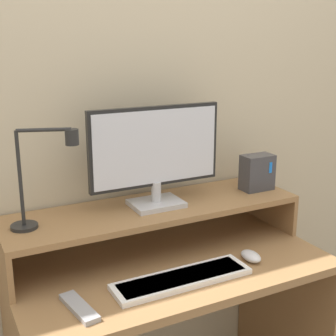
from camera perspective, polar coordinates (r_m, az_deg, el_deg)
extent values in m
cube|color=beige|center=(1.80, -4.40, 7.70)|extent=(6.00, 0.05, 2.50)
cube|color=olive|center=(1.68, 0.37, -11.92)|extent=(1.10, 0.58, 0.03)
cube|color=olive|center=(2.13, 13.81, -17.34)|extent=(0.03, 0.58, 0.71)
cube|color=olive|center=(1.61, -19.51, -10.59)|extent=(0.02, 0.31, 0.15)
cube|color=olive|center=(2.02, 12.34, -4.65)|extent=(0.02, 0.31, 0.15)
cube|color=olive|center=(1.72, -1.66, -4.99)|extent=(1.10, 0.31, 0.02)
cube|color=#BCBCC1|center=(1.71, -1.44, -4.34)|extent=(0.19, 0.14, 0.02)
cylinder|color=#BCBCC1|center=(1.70, -1.45, -2.89)|extent=(0.04, 0.04, 0.07)
cube|color=black|center=(1.66, -1.56, 2.66)|extent=(0.50, 0.02, 0.29)
cube|color=silver|center=(1.65, -1.39, 2.58)|extent=(0.47, 0.01, 0.26)
cylinder|color=black|center=(1.59, -17.11, -6.82)|extent=(0.09, 0.09, 0.01)
cylinder|color=black|center=(1.54, -17.58, -1.28)|extent=(0.01, 0.01, 0.31)
cylinder|color=black|center=(1.49, -14.90, 4.51)|extent=(0.16, 0.06, 0.01)
cylinder|color=black|center=(1.49, -11.64, 3.72)|extent=(0.04, 0.04, 0.05)
cube|color=#3D3D42|center=(1.91, 10.81, -0.53)|extent=(0.13, 0.08, 0.14)
cube|color=#1972F2|center=(1.89, 12.41, 0.05)|extent=(0.01, 0.00, 0.04)
cube|color=white|center=(1.55, 1.73, -13.36)|extent=(0.47, 0.13, 0.02)
cube|color=silver|center=(1.55, 1.73, -13.18)|extent=(0.43, 0.10, 0.01)
ellipsoid|color=silver|center=(1.70, 10.07, -10.54)|extent=(0.06, 0.09, 0.03)
cube|color=#99999E|center=(1.44, -10.78, -16.36)|extent=(0.08, 0.18, 0.02)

